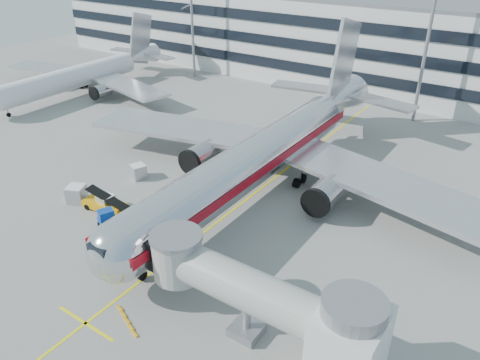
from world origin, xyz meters
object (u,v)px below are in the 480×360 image
Objects in this scene: main_jet at (266,152)px; ramp_worker at (121,227)px; cargo_container_right at (138,171)px; belt_loader at (105,204)px; cargo_container_left at (77,194)px; cargo_container_front at (106,202)px; baggage_tug at (108,222)px.

ramp_worker is at bearing -111.24° from main_jet.
ramp_worker is (7.02, -9.37, 0.10)m from cargo_container_right.
belt_loader reaches higher than cargo_container_left.
belt_loader is 3.14× the size of cargo_container_front.
baggage_tug is at bearing 119.31° from ramp_worker.
belt_loader is at bearing 8.25° from cargo_container_left.
main_jet is at bearing 27.10° from cargo_container_right.
main_jet is at bearing 44.35° from cargo_container_left.
belt_loader is at bearing 143.83° from baggage_tug.
belt_loader is at bearing -128.53° from main_jet.
cargo_container_right is at bearing -152.90° from main_jet.
cargo_container_left is at bearing 108.31° from ramp_worker.
cargo_container_left is at bearing -135.65° from main_jet.
cargo_container_right is 1.26× the size of cargo_container_front.
cargo_container_left reaches higher than cargo_container_right.
baggage_tug is 10.73m from cargo_container_right.
baggage_tug is 1.27× the size of cargo_container_left.
main_jet is 31.74× the size of cargo_container_front.
ramp_worker reaches higher than cargo_container_front.
ramp_worker is (1.77, -0.01, 0.09)m from baggage_tug.
cargo_container_front is 0.86× the size of ramp_worker.
belt_loader is 3.76m from cargo_container_left.
baggage_tug is at bearing -36.17° from belt_loader.
main_jet is 20.98m from cargo_container_left.
cargo_container_left is 3.79m from cargo_container_front.
baggage_tug is 1.48× the size of cargo_container_right.
main_jet reaches higher than ramp_worker.
baggage_tug is 6.96m from cargo_container_left.
cargo_container_right is at bearing 107.13° from belt_loader.
belt_loader is 5.32m from ramp_worker.
ramp_worker is (-6.29, -16.18, -3.30)m from main_jet.
cargo_container_left is (-3.71, -0.54, 0.28)m from belt_loader.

